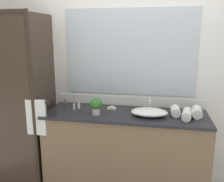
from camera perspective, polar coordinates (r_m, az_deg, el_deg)
name	(u,v)px	position (r m, az deg, el deg)	size (l,w,h in m)	color
wall_back_with_mirror	(130,72)	(2.97, 4.11, 4.31)	(4.40, 0.06, 2.60)	silver
vanity_cabinet	(125,150)	(2.92, 3.01, -13.58)	(1.80, 0.58, 0.90)	brown
shower_enclosure	(10,102)	(2.98, -22.47, -2.32)	(1.20, 0.59, 2.00)	#2D2319
sink_basin	(149,112)	(2.69, 8.62, -4.86)	(0.39, 0.27, 0.08)	white
faucet	(150,107)	(2.84, 8.78, -3.69)	(0.17, 0.12, 0.15)	silver
potted_plant	(96,105)	(2.67, -3.72, -3.28)	(0.14, 0.14, 0.18)	beige
soap_dish	(112,108)	(2.90, -0.10, -3.88)	(0.10, 0.07, 0.04)	silver
amenity_bottle_conditioner	(74,106)	(2.89, -8.78, -3.42)	(0.02, 0.02, 0.09)	silver
amenity_bottle_shampoo	(65,102)	(3.07, -10.79, -2.56)	(0.03, 0.03, 0.09)	#4C7056
amenity_bottle_lotion	(79,105)	(2.92, -7.73, -3.32)	(0.03, 0.03, 0.08)	white
rolled_towel_near_edge	(197,112)	(2.76, 19.09, -4.64)	(0.11, 0.11, 0.20)	white
rolled_towel_middle	(187,114)	(2.68, 16.96, -5.16)	(0.10, 0.10, 0.23)	white
rolled_towel_far_edge	(176,111)	(2.74, 14.50, -4.52)	(0.10, 0.10, 0.18)	white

